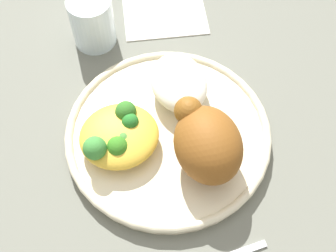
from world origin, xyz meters
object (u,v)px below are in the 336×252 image
Objects in this scene: napkin at (165,14)px; roasted_chicken at (207,143)px; rice_pile at (179,83)px; mac_cheese_with_broccoli at (118,136)px; water_glass at (92,21)px; plate at (168,134)px.

roasted_chicken is at bearing 175.37° from napkin.
mac_cheese_with_broccoli is at bearing 121.40° from rice_pile.
mac_cheese_with_broccoli is (0.05, 0.10, -0.02)m from roasted_chicken.
water_glass is at bearing 100.95° from napkin.
rice_pile is (0.06, -0.03, 0.03)m from plate.
water_glass is (0.20, 0.06, 0.03)m from plate.
plate is 2.69× the size of mac_cheese_with_broccoli.
water_glass is 0.61× the size of napkin.
plate is 0.08m from roasted_chicken.
napkin is (0.02, -0.11, -0.04)m from water_glass.
water_glass reaches higher than plate.
water_glass is at bearing 17.09° from plate.
mac_cheese_with_broccoli is 0.77× the size of napkin.
roasted_chicken is 1.10× the size of mac_cheese_with_broccoli.
plate is at bearing -162.91° from water_glass.
roasted_chicken reaches higher than plate.
mac_cheese_with_broccoli is at bearing 63.49° from roasted_chicken.
roasted_chicken reaches higher than rice_pile.
roasted_chicken is at bearing -146.65° from plate.
rice_pile reaches higher than napkin.
water_glass is 0.12m from napkin.
roasted_chicken reaches higher than water_glass.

